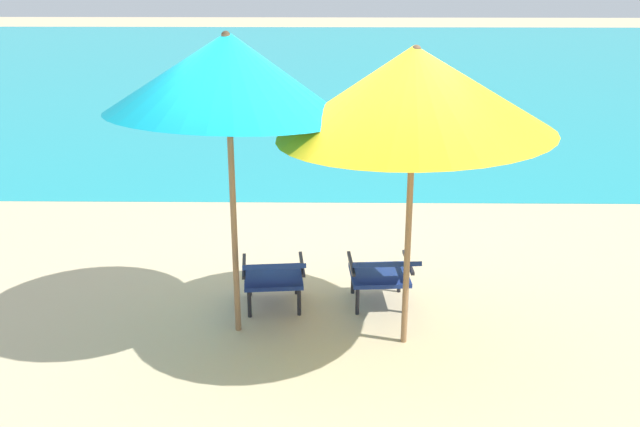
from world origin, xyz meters
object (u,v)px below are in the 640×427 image
Objects in this scene: lounge_chair_right at (382,271)px; beach_umbrella_right at (415,91)px; lounge_chair_left at (274,273)px; beach_umbrella_left at (227,74)px.

lounge_chair_right is 1.79m from beach_umbrella_right.
lounge_chair_left and lounge_chair_right have the same top height.
lounge_chair_left is 2.09m from beach_umbrella_right.
beach_umbrella_right is (0.15, -0.53, 1.71)m from lounge_chair_right.
lounge_chair_left is 1.01× the size of lounge_chair_right.
beach_umbrella_right is at bearing -22.79° from lounge_chair_left.
lounge_chair_left is at bearing 44.75° from beach_umbrella_left.
beach_umbrella_left is at bearing 172.73° from beach_umbrella_right.
lounge_chair_left is 1.84m from beach_umbrella_left.
lounge_chair_right is 2.22m from beach_umbrella_left.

